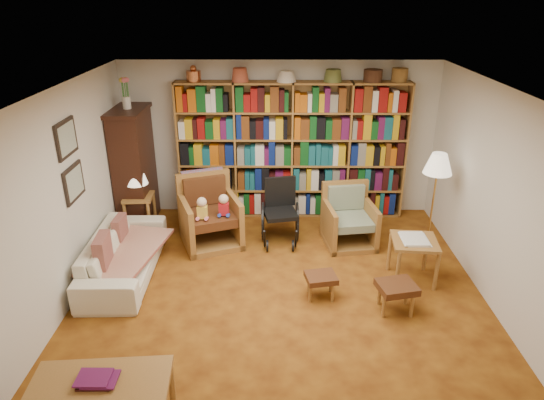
{
  "coord_description": "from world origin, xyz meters",
  "views": [
    {
      "loc": [
        -0.07,
        -5.09,
        3.47
      ],
      "look_at": [
        -0.11,
        0.6,
        1.0
      ],
      "focal_mm": 32.0,
      "sensor_mm": 36.0,
      "label": 1
    }
  ],
  "objects_px": {
    "armchair_sage": "(349,221)",
    "coffee_table": "(100,387)",
    "side_table_lamp": "(139,205)",
    "side_table_papers": "(414,246)",
    "armchair_leather": "(211,215)",
    "footstool_a": "(321,279)",
    "floor_lamp": "(438,168)",
    "wheelchair": "(280,213)",
    "sofa": "(124,254)",
    "footstool_b": "(397,289)"
  },
  "relations": [
    {
      "from": "wheelchair",
      "to": "floor_lamp",
      "type": "bearing_deg",
      "value": -8.87
    },
    {
      "from": "armchair_leather",
      "to": "footstool_a",
      "type": "xyz_separation_m",
      "value": [
        1.5,
        -1.48,
        -0.16
      ]
    },
    {
      "from": "armchair_sage",
      "to": "side_table_papers",
      "type": "height_order",
      "value": "armchair_sage"
    },
    {
      "from": "footstool_b",
      "to": "side_table_lamp",
      "type": "bearing_deg",
      "value": 149.84
    },
    {
      "from": "footstool_b",
      "to": "coffee_table",
      "type": "height_order",
      "value": "coffee_table"
    },
    {
      "from": "armchair_sage",
      "to": "coffee_table",
      "type": "relative_size",
      "value": 0.73
    },
    {
      "from": "floor_lamp",
      "to": "coffee_table",
      "type": "xyz_separation_m",
      "value": [
        -3.66,
        -3.1,
        -0.85
      ]
    },
    {
      "from": "side_table_lamp",
      "to": "sofa",
      "type": "bearing_deg",
      "value": -85.37
    },
    {
      "from": "armchair_sage",
      "to": "floor_lamp",
      "type": "distance_m",
      "value": 1.47
    },
    {
      "from": "floor_lamp",
      "to": "coffee_table",
      "type": "distance_m",
      "value": 4.87
    },
    {
      "from": "side_table_lamp",
      "to": "side_table_papers",
      "type": "distance_m",
      "value": 4.08
    },
    {
      "from": "armchair_leather",
      "to": "wheelchair",
      "type": "xyz_separation_m",
      "value": [
        1.02,
        0.03,
        0.02
      ]
    },
    {
      "from": "side_table_papers",
      "to": "footstool_a",
      "type": "relative_size",
      "value": 1.47
    },
    {
      "from": "sofa",
      "to": "armchair_sage",
      "type": "distance_m",
      "value": 3.21
    },
    {
      "from": "side_table_lamp",
      "to": "wheelchair",
      "type": "distance_m",
      "value": 2.17
    },
    {
      "from": "armchair_sage",
      "to": "coffee_table",
      "type": "xyz_separation_m",
      "value": [
        -2.56,
        -3.37,
        0.08
      ]
    },
    {
      "from": "floor_lamp",
      "to": "footstool_a",
      "type": "distance_m",
      "value": 2.26
    },
    {
      "from": "footstool_a",
      "to": "side_table_lamp",
      "type": "bearing_deg",
      "value": 146.36
    },
    {
      "from": "coffee_table",
      "to": "armchair_sage",
      "type": "bearing_deg",
      "value": 52.86
    },
    {
      "from": "armchair_sage",
      "to": "footstool_b",
      "type": "height_order",
      "value": "armchair_sage"
    },
    {
      "from": "sofa",
      "to": "footstool_b",
      "type": "height_order",
      "value": "sofa"
    },
    {
      "from": "side_table_lamp",
      "to": "armchair_leather",
      "type": "distance_m",
      "value": 1.18
    },
    {
      "from": "coffee_table",
      "to": "sofa",
      "type": "bearing_deg",
      "value": 102.04
    },
    {
      "from": "side_table_lamp",
      "to": "coffee_table",
      "type": "relative_size",
      "value": 0.5
    },
    {
      "from": "coffee_table",
      "to": "wheelchair",
      "type": "bearing_deg",
      "value": 65.83
    },
    {
      "from": "coffee_table",
      "to": "side_table_papers",
      "type": "bearing_deg",
      "value": 35.57
    },
    {
      "from": "armchair_sage",
      "to": "coffee_table",
      "type": "distance_m",
      "value": 4.23
    },
    {
      "from": "side_table_lamp",
      "to": "floor_lamp",
      "type": "xyz_separation_m",
      "value": [
        4.28,
        -0.58,
        0.82
      ]
    },
    {
      "from": "armchair_sage",
      "to": "footstool_b",
      "type": "distance_m",
      "value": 1.76
    },
    {
      "from": "wheelchair",
      "to": "coffee_table",
      "type": "distance_m",
      "value": 3.76
    },
    {
      "from": "floor_lamp",
      "to": "armchair_leather",
      "type": "bearing_deg",
      "value": 174.59
    },
    {
      "from": "side_table_papers",
      "to": "footstool_b",
      "type": "bearing_deg",
      "value": -118.02
    },
    {
      "from": "floor_lamp",
      "to": "side_table_papers",
      "type": "relative_size",
      "value": 2.41
    },
    {
      "from": "side_table_lamp",
      "to": "coffee_table",
      "type": "bearing_deg",
      "value": -80.42
    },
    {
      "from": "side_table_lamp",
      "to": "wheelchair",
      "type": "height_order",
      "value": "wheelchair"
    },
    {
      "from": "sofa",
      "to": "footstool_a",
      "type": "height_order",
      "value": "sofa"
    },
    {
      "from": "footstool_a",
      "to": "coffee_table",
      "type": "distance_m",
      "value": 2.79
    },
    {
      "from": "footstool_a",
      "to": "footstool_b",
      "type": "xyz_separation_m",
      "value": [
        0.85,
        -0.27,
        0.04
      ]
    },
    {
      "from": "sofa",
      "to": "side_table_lamp",
      "type": "height_order",
      "value": "side_table_lamp"
    },
    {
      "from": "armchair_sage",
      "to": "footstool_a",
      "type": "distance_m",
      "value": 1.55
    },
    {
      "from": "armchair_sage",
      "to": "coffee_table",
      "type": "height_order",
      "value": "armchair_sage"
    },
    {
      "from": "armchair_leather",
      "to": "coffee_table",
      "type": "distance_m",
      "value": 3.43
    },
    {
      "from": "sofa",
      "to": "side_table_papers",
      "type": "height_order",
      "value": "side_table_papers"
    },
    {
      "from": "armchair_leather",
      "to": "wheelchair",
      "type": "relative_size",
      "value": 1.15
    },
    {
      "from": "side_table_papers",
      "to": "coffee_table",
      "type": "height_order",
      "value": "side_table_papers"
    },
    {
      "from": "sofa",
      "to": "wheelchair",
      "type": "height_order",
      "value": "wheelchair"
    },
    {
      "from": "footstool_b",
      "to": "coffee_table",
      "type": "relative_size",
      "value": 0.41
    },
    {
      "from": "floor_lamp",
      "to": "coffee_table",
      "type": "relative_size",
      "value": 1.22
    },
    {
      "from": "footstool_a",
      "to": "armchair_sage",
      "type": "bearing_deg",
      "value": 69.93
    },
    {
      "from": "armchair_sage",
      "to": "footstool_a",
      "type": "bearing_deg",
      "value": -110.07
    }
  ]
}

